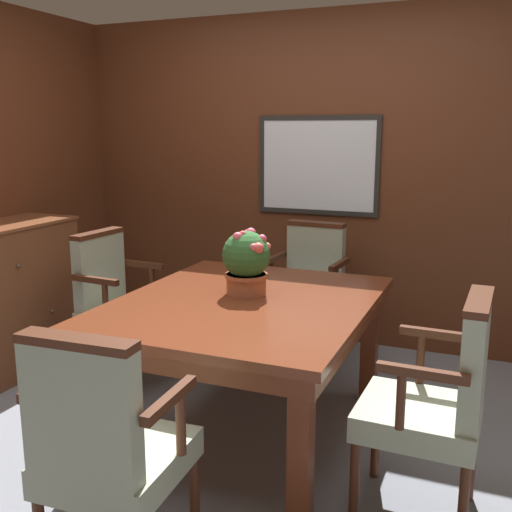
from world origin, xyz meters
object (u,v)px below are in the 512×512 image
Objects in this scene: chair_head_near at (106,445)px; chair_head_far at (309,287)px; dining_table at (245,317)px; potted_plant at (246,261)px; chair_left_far at (117,300)px; chair_right_near at (438,397)px.

chair_head_far is at bearing -93.01° from chair_head_near.
dining_table is 0.30m from potted_plant.
chair_left_far is 2.16m from chair_right_near.
chair_head_near is 2.80× the size of potted_plant.
chair_left_far and chair_right_near have the same top height.
chair_left_far is (-1.04, 0.34, -0.11)m from dining_table.
chair_right_near is at bearing -23.66° from potted_plant.
dining_table is 1.56× the size of chair_head_near.
chair_head_far is (0.01, 2.30, 0.00)m from chair_head_near.
chair_left_far is at bearing -58.68° from chair_head_near.
potted_plant is at bearing -112.00° from chair_right_near.
potted_plant is (-1.04, 0.46, 0.39)m from chair_right_near.
chair_right_near is (1.00, -0.35, -0.11)m from dining_table.
dining_table is 1.10m from chair_left_far.
potted_plant is (1.00, -0.23, 0.39)m from chair_left_far.
chair_left_far is 1.30m from chair_head_far.
chair_right_near is 1.20m from potted_plant.
chair_left_far is at bearing -106.99° from chair_right_near.
chair_head_near is at bearing -89.08° from potted_plant.
chair_left_far is at bearing 166.90° from potted_plant.
chair_head_near is at bearing -49.51° from chair_right_near.
dining_table is 4.37× the size of potted_plant.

